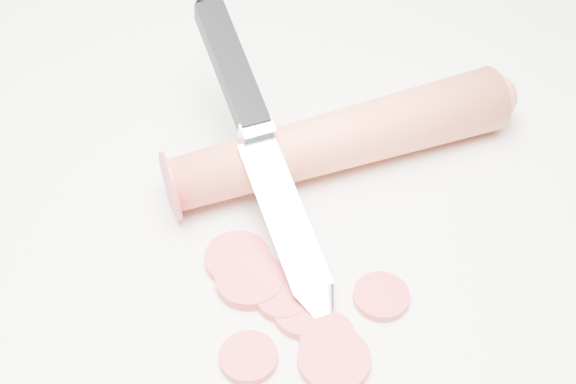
# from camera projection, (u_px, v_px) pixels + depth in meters

# --- Properties ---
(ground) EXTENTS (2.40, 2.40, 0.00)m
(ground) POSITION_uv_depth(u_px,v_px,m) (307.00, 236.00, 0.49)
(ground) COLOR white
(ground) RESTS_ON ground
(carrot) EXTENTS (0.20, 0.17, 0.04)m
(carrot) POSITION_uv_depth(u_px,v_px,m) (340.00, 140.00, 0.51)
(carrot) COLOR #E8603F
(carrot) RESTS_ON ground
(carrot_slice_0) EXTENTS (0.03, 0.03, 0.01)m
(carrot_slice_0) POSITION_uv_depth(u_px,v_px,m) (283.00, 297.00, 0.45)
(carrot_slice_0) COLOR red
(carrot_slice_0) RESTS_ON ground
(carrot_slice_1) EXTENTS (0.04, 0.04, 0.01)m
(carrot_slice_1) POSITION_uv_depth(u_px,v_px,m) (250.00, 280.00, 0.46)
(carrot_slice_1) COLOR red
(carrot_slice_1) RESTS_ON ground
(carrot_slice_2) EXTENTS (0.04, 0.04, 0.01)m
(carrot_slice_2) POSITION_uv_depth(u_px,v_px,m) (334.00, 360.00, 0.42)
(carrot_slice_2) COLOR red
(carrot_slice_2) RESTS_ON ground
(carrot_slice_3) EXTENTS (0.03, 0.03, 0.01)m
(carrot_slice_3) POSITION_uv_depth(u_px,v_px,m) (381.00, 296.00, 0.45)
(carrot_slice_3) COLOR red
(carrot_slice_3) RESTS_ON ground
(carrot_slice_4) EXTENTS (0.03, 0.03, 0.01)m
(carrot_slice_4) POSITION_uv_depth(u_px,v_px,m) (327.00, 336.00, 0.43)
(carrot_slice_4) COLOR red
(carrot_slice_4) RESTS_ON ground
(carrot_slice_5) EXTENTS (0.04, 0.04, 0.01)m
(carrot_slice_5) POSITION_uv_depth(u_px,v_px,m) (237.00, 259.00, 0.47)
(carrot_slice_5) COLOR red
(carrot_slice_5) RESTS_ON ground
(carrot_slice_6) EXTENTS (0.03, 0.03, 0.01)m
(carrot_slice_6) POSITION_uv_depth(u_px,v_px,m) (304.00, 311.00, 0.44)
(carrot_slice_6) COLOR red
(carrot_slice_6) RESTS_ON ground
(carrot_slice_7) EXTENTS (0.03, 0.03, 0.01)m
(carrot_slice_7) POSITION_uv_depth(u_px,v_px,m) (248.00, 357.00, 0.42)
(carrot_slice_7) COLOR red
(carrot_slice_7) RESTS_ON ground
(kitchen_knife) EXTENTS (0.16, 0.19, 0.09)m
(kitchen_knife) POSITION_uv_depth(u_px,v_px,m) (264.00, 148.00, 0.48)
(kitchen_knife) COLOR silver
(kitchen_knife) RESTS_ON ground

